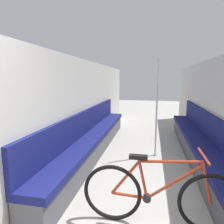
# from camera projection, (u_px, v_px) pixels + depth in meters

# --- Properties ---
(wall_left) EXTENTS (0.10, 9.64, 2.06)m
(wall_left) POSITION_uv_depth(u_px,v_px,m) (81.00, 108.00, 4.29)
(wall_left) COLOR beige
(wall_left) RESTS_ON ground
(wall_right) EXTENTS (0.10, 9.64, 2.06)m
(wall_right) POSITION_uv_depth(u_px,v_px,m) (216.00, 112.00, 3.77)
(wall_right) COLOR beige
(wall_right) RESTS_ON ground
(bench_seat_row_left) EXTENTS (0.45, 4.97, 0.98)m
(bench_seat_row_left) POSITION_uv_depth(u_px,v_px,m) (94.00, 139.00, 4.42)
(bench_seat_row_left) COLOR #4C4C51
(bench_seat_row_left) RESTS_ON ground
(bench_seat_row_right) EXTENTS (0.45, 4.97, 0.98)m
(bench_seat_row_right) POSITION_uv_depth(u_px,v_px,m) (199.00, 146.00, 4.00)
(bench_seat_row_right) COLOR #4C4C51
(bench_seat_row_right) RESTS_ON ground
(bicycle) EXTENTS (1.74, 0.46, 0.88)m
(bicycle) POSITION_uv_depth(u_px,v_px,m) (159.00, 196.00, 2.20)
(bicycle) COLOR black
(bicycle) RESTS_ON ground
(grab_pole_near) EXTENTS (0.08, 0.08, 2.04)m
(grab_pole_near) POSITION_uv_depth(u_px,v_px,m) (157.00, 110.00, 4.19)
(grab_pole_near) COLOR gray
(grab_pole_near) RESTS_ON ground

